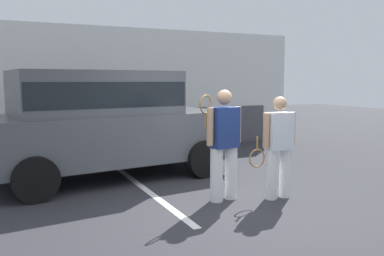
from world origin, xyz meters
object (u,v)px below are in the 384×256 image
Objects in this scene: tennis_player_man at (224,143)px; tennis_player_woman at (279,146)px; parked_suv at (103,119)px; potted_plant_by_porch at (211,135)px.

tennis_player_woman is at bearing 153.66° from tennis_player_man.
tennis_player_man is (1.36, -2.25, -0.24)m from parked_suv.
potted_plant_by_porch is (1.87, 3.99, -0.47)m from tennis_player_man.
tennis_player_man is at bearing -18.54° from tennis_player_woman.
parked_suv is 3.74m from potted_plant_by_porch.
tennis_player_man is at bearing -115.14° from potted_plant_by_porch.
tennis_player_woman is at bearing -103.61° from potted_plant_by_porch.
tennis_player_woman is at bearing -55.59° from parked_suv.
tennis_player_woman is 2.09× the size of potted_plant_by_porch.
parked_suv is 6.14× the size of potted_plant_by_porch.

